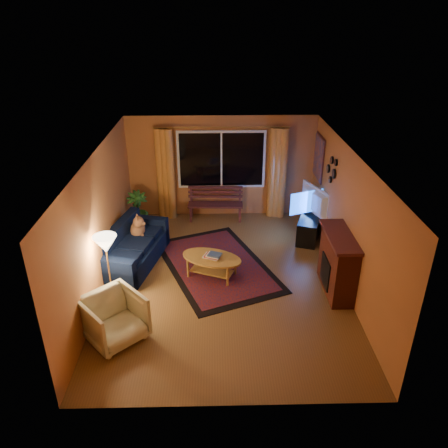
{
  "coord_description": "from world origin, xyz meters",
  "views": [
    {
      "loc": [
        -0.17,
        -7.1,
        4.75
      ],
      "look_at": [
        0.0,
        0.3,
        1.05
      ],
      "focal_mm": 35.0,
      "sensor_mm": 36.0,
      "label": 1
    }
  ],
  "objects_px": {
    "sofa": "(133,247)",
    "armchair": "(114,317)",
    "coffee_table": "(212,267)",
    "floor_lamp": "(109,271)",
    "tv_console": "(310,225)",
    "bench": "(215,212)"
  },
  "relations": [
    {
      "from": "sofa",
      "to": "armchair",
      "type": "bearing_deg",
      "value": -74.23
    },
    {
      "from": "bench",
      "to": "sofa",
      "type": "distance_m",
      "value": 2.67
    },
    {
      "from": "floor_lamp",
      "to": "tv_console",
      "type": "height_order",
      "value": "floor_lamp"
    },
    {
      "from": "coffee_table",
      "to": "armchair",
      "type": "bearing_deg",
      "value": -130.8
    },
    {
      "from": "floor_lamp",
      "to": "tv_console",
      "type": "xyz_separation_m",
      "value": [
        4.0,
        2.47,
        -0.4
      ]
    },
    {
      "from": "sofa",
      "to": "coffee_table",
      "type": "bearing_deg",
      "value": -3.15
    },
    {
      "from": "sofa",
      "to": "coffee_table",
      "type": "xyz_separation_m",
      "value": [
        1.6,
        -0.49,
        -0.19
      ]
    },
    {
      "from": "sofa",
      "to": "coffee_table",
      "type": "distance_m",
      "value": 1.68
    },
    {
      "from": "floor_lamp",
      "to": "armchair",
      "type": "bearing_deg",
      "value": -75.45
    },
    {
      "from": "sofa",
      "to": "tv_console",
      "type": "xyz_separation_m",
      "value": [
        3.84,
        1.14,
        -0.14
      ]
    },
    {
      "from": "sofa",
      "to": "coffee_table",
      "type": "height_order",
      "value": "sofa"
    },
    {
      "from": "armchair",
      "to": "tv_console",
      "type": "xyz_separation_m",
      "value": [
        3.76,
        3.39,
        -0.16
      ]
    },
    {
      "from": "bench",
      "to": "floor_lamp",
      "type": "distance_m",
      "value": 3.88
    },
    {
      "from": "bench",
      "to": "armchair",
      "type": "distance_m",
      "value": 4.6
    },
    {
      "from": "bench",
      "to": "floor_lamp",
      "type": "bearing_deg",
      "value": -116.51
    },
    {
      "from": "sofa",
      "to": "armchair",
      "type": "relative_size",
      "value": 2.33
    },
    {
      "from": "bench",
      "to": "coffee_table",
      "type": "height_order",
      "value": "coffee_table"
    },
    {
      "from": "bench",
      "to": "tv_console",
      "type": "height_order",
      "value": "tv_console"
    },
    {
      "from": "armchair",
      "to": "tv_console",
      "type": "relative_size",
      "value": 0.67
    },
    {
      "from": "tv_console",
      "to": "sofa",
      "type": "bearing_deg",
      "value": -144.06
    },
    {
      "from": "floor_lamp",
      "to": "coffee_table",
      "type": "relative_size",
      "value": 1.12
    },
    {
      "from": "floor_lamp",
      "to": "coffee_table",
      "type": "height_order",
      "value": "floor_lamp"
    }
  ]
}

